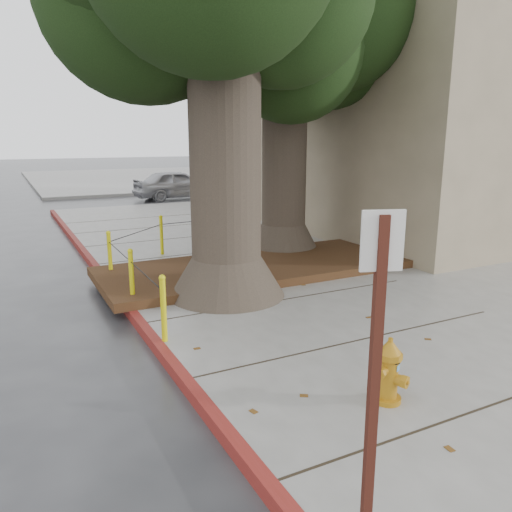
{
  "coord_description": "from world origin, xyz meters",
  "views": [
    {
      "loc": [
        -3.7,
        -5.06,
        2.87
      ],
      "look_at": [
        -0.31,
        1.56,
        1.1
      ],
      "focal_mm": 35.0,
      "sensor_mm": 36.0,
      "label": 1
    }
  ],
  "objects_px": {
    "fire_hydrant": "(389,371)",
    "car_silver": "(177,184)",
    "signpost": "(373,391)",
    "car_red": "(323,179)"
  },
  "relations": [
    {
      "from": "fire_hydrant",
      "to": "car_silver",
      "type": "bearing_deg",
      "value": 53.48
    },
    {
      "from": "signpost",
      "to": "car_silver",
      "type": "xyz_separation_m",
      "value": [
        5.78,
        21.0,
        -0.8
      ]
    },
    {
      "from": "signpost",
      "to": "car_red",
      "type": "height_order",
      "value": "signpost"
    },
    {
      "from": "fire_hydrant",
      "to": "car_silver",
      "type": "xyz_separation_m",
      "value": [
        4.11,
        19.34,
        0.19
      ]
    },
    {
      "from": "fire_hydrant",
      "to": "car_red",
      "type": "bearing_deg",
      "value": 32.53
    },
    {
      "from": "car_silver",
      "to": "car_red",
      "type": "distance_m",
      "value": 8.73
    },
    {
      "from": "car_red",
      "to": "fire_hydrant",
      "type": "bearing_deg",
      "value": 143.57
    },
    {
      "from": "fire_hydrant",
      "to": "signpost",
      "type": "relative_size",
      "value": 0.3
    },
    {
      "from": "signpost",
      "to": "car_red",
      "type": "bearing_deg",
      "value": 75.83
    },
    {
      "from": "car_silver",
      "to": "car_red",
      "type": "bearing_deg",
      "value": -90.6
    }
  ]
}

